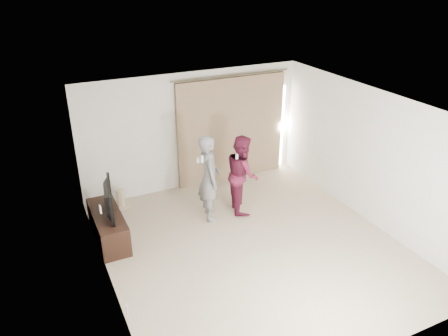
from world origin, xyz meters
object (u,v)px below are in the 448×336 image
Objects in this scene: tv at (105,199)px; person_woman at (242,174)px; tv_console at (108,226)px; person_man at (209,178)px.

person_woman is at bearing -82.34° from tv.
person_woman is at bearing -1.52° from tv_console.
tv is at bearing 177.81° from person_man.
person_man reaches higher than tv.
person_woman reaches higher than tv.
tv is at bearing 0.00° from tv_console.
person_woman is (2.71, -0.07, -0.03)m from tv.
tv_console is 2.77m from person_woman.
person_woman is (2.71, -0.07, 0.53)m from tv_console.
person_woman reaches higher than tv_console.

